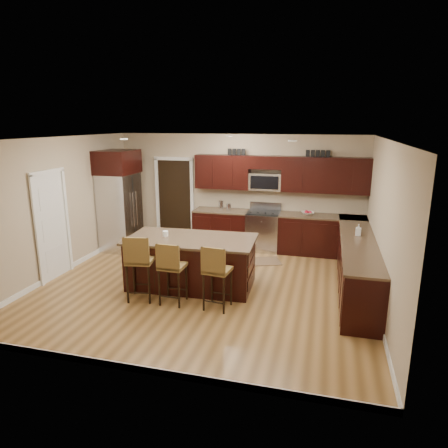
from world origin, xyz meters
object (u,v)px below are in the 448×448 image
(range, at_px, (263,231))
(stool_mid, at_px, (171,266))
(island, at_px, (192,264))
(refrigerator, at_px, (119,200))
(stool_right, at_px, (216,270))
(stool_left, at_px, (139,261))

(range, distance_m, stool_mid, 3.46)
(range, height_order, island, range)
(island, xyz_separation_m, refrigerator, (-2.36, 1.69, 0.78))
(range, height_order, stool_right, range)
(range, bearing_deg, stool_left, -115.29)
(stool_left, distance_m, stool_right, 1.34)
(range, bearing_deg, stool_right, -93.90)
(stool_mid, bearing_deg, range, 74.47)
(stool_right, bearing_deg, island, 136.07)
(refrigerator, bearing_deg, range, 13.22)
(refrigerator, bearing_deg, stool_mid, -47.76)
(range, height_order, refrigerator, refrigerator)
(island, distance_m, stool_right, 1.13)
(stool_mid, xyz_separation_m, refrigerator, (-2.30, 2.54, 0.53))
(range, distance_m, stool_left, 3.68)
(island, bearing_deg, stool_mid, -96.87)
(island, xyz_separation_m, stool_mid, (-0.06, -0.84, 0.24))
(stool_right, bearing_deg, stool_mid, -174.02)
(stool_left, relative_size, stool_mid, 1.07)
(stool_left, relative_size, stool_right, 1.06)
(range, distance_m, refrigerator, 3.47)
(island, height_order, stool_left, stool_left)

